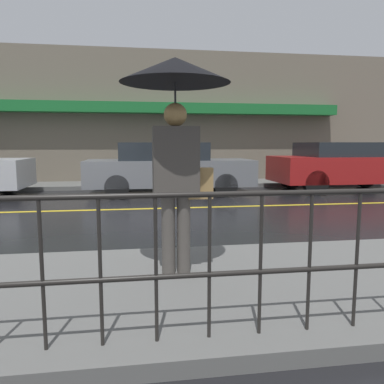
% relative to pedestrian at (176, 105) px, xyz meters
% --- Properties ---
extents(ground_plane, '(80.00, 80.00, 0.00)m').
position_rel_pedestrian_xyz_m(ground_plane, '(-1.64, 4.46, -1.75)').
color(ground_plane, black).
extents(sidewalk_far, '(28.00, 1.66, 0.12)m').
position_rel_pedestrian_xyz_m(sidewalk_far, '(-1.64, 8.84, -1.69)').
color(sidewalk_far, '#60605E').
rests_on(sidewalk_far, ground_plane).
extents(lane_marking, '(25.20, 0.12, 0.01)m').
position_rel_pedestrian_xyz_m(lane_marking, '(-1.64, 4.46, -1.75)').
color(lane_marking, gold).
rests_on(lane_marking, ground_plane).
extents(building_storefront, '(28.00, 0.85, 4.61)m').
position_rel_pedestrian_xyz_m(building_storefront, '(-1.64, 9.78, 0.57)').
color(building_storefront, '#706656').
rests_on(building_storefront, ground_plane).
extents(pedestrian, '(1.03, 1.03, 2.06)m').
position_rel_pedestrian_xyz_m(pedestrian, '(0.00, 0.00, 0.00)').
color(pedestrian, '#4C4742').
rests_on(pedestrian, sidewalk_near).
extents(car_grey, '(4.52, 1.71, 1.43)m').
position_rel_pedestrian_xyz_m(car_grey, '(0.50, 6.73, -1.02)').
color(car_grey, slate).
rests_on(car_grey, ground_plane).
extents(car_red, '(4.14, 1.89, 1.44)m').
position_rel_pedestrian_xyz_m(car_red, '(5.68, 6.73, -1.00)').
color(car_red, maroon).
rests_on(car_red, ground_plane).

